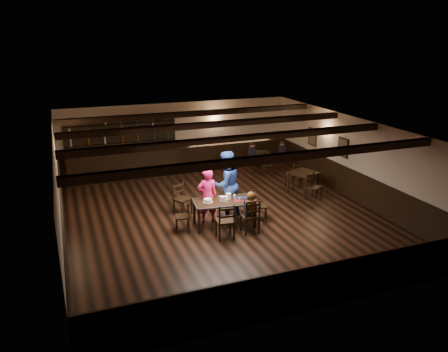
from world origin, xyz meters
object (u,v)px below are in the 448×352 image
object	(u,v)px
man_blue	(226,184)
chair_near_left	(226,219)
woman_pink	(207,196)
chair_near_right	(251,214)
dining_table	(224,203)
cake	(208,201)
bar_counter	(124,160)

from	to	relation	value
man_blue	chair_near_left	bearing A→B (deg)	51.99
woman_pink	man_blue	bearing A→B (deg)	-158.28
chair_near_left	chair_near_right	size ratio (longest dim) A/B	1.02
dining_table	chair_near_right	size ratio (longest dim) A/B	1.86
cake	woman_pink	bearing A→B (deg)	73.61
chair_near_right	man_blue	bearing A→B (deg)	98.63
woman_pink	man_blue	xyz separation A→B (m)	(0.65, 0.23, 0.20)
chair_near_right	man_blue	world-z (taller)	man_blue
dining_table	woman_pink	size ratio (longest dim) A/B	1.12
man_blue	cake	xyz separation A→B (m)	(-0.74, -0.54, -0.21)
chair_near_right	man_blue	xyz separation A→B (m)	(-0.21, 1.38, 0.43)
chair_near_right	woman_pink	bearing A→B (deg)	126.66
dining_table	bar_counter	bearing A→B (deg)	110.56
man_blue	dining_table	bearing A→B (deg)	48.52
chair_near_right	woman_pink	distance (m)	1.46
chair_near_left	bar_counter	distance (m)	6.41
woman_pink	cake	bearing A→B (deg)	76.00
chair_near_left	chair_near_right	world-z (taller)	chair_near_left
chair_near_left	woman_pink	size ratio (longest dim) A/B	0.62
cake	bar_counter	bearing A→B (deg)	106.36
man_blue	chair_near_right	bearing A→B (deg)	81.42
dining_table	woman_pink	distance (m)	0.56
woman_pink	cake	distance (m)	0.33
chair_near_right	cake	world-z (taller)	chair_near_right
dining_table	cake	xyz separation A→B (m)	(-0.46, 0.08, 0.11)
bar_counter	dining_table	bearing A→B (deg)	-69.44
woman_pink	man_blue	world-z (taller)	man_blue
dining_table	man_blue	world-z (taller)	man_blue
dining_table	bar_counter	world-z (taller)	bar_counter
chair_near_right	man_blue	distance (m)	1.47
chair_near_right	bar_counter	bearing A→B (deg)	112.28
dining_table	bar_counter	distance (m)	5.69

